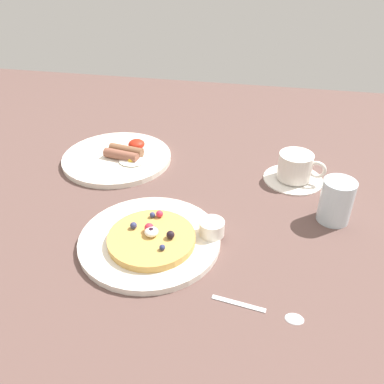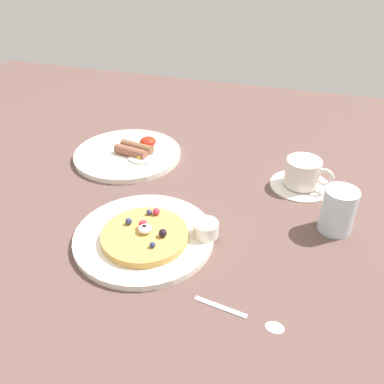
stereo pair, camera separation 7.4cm
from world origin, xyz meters
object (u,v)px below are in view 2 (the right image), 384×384
object	(u,v)px
syrup_ramekin	(206,229)
teaspoon	(255,319)
water_glass	(338,210)
coffee_saucer	(300,185)
coffee_cup	(303,172)
breakfast_plate	(128,154)
pancake_plate	(144,237)

from	to	relation	value
syrup_ramekin	teaspoon	xyz separation A→B (m)	(0.12, -0.15, -0.02)
syrup_ramekin	water_glass	bearing A→B (deg)	25.14
coffee_saucer	teaspoon	bearing A→B (deg)	-94.46
syrup_ramekin	teaspoon	world-z (taller)	syrup_ramekin
coffee_cup	water_glass	world-z (taller)	water_glass
syrup_ramekin	breakfast_plate	xyz separation A→B (m)	(-0.27, 0.25, -0.02)
pancake_plate	breakfast_plate	world-z (taller)	same
pancake_plate	breakfast_plate	xyz separation A→B (m)	(-0.16, 0.28, 0.00)
pancake_plate	teaspoon	bearing A→B (deg)	-27.65
teaspoon	water_glass	distance (m)	0.28
coffee_saucer	teaspoon	size ratio (longest dim) A/B	0.95
breakfast_plate	water_glass	distance (m)	0.52
pancake_plate	coffee_cup	world-z (taller)	coffee_cup
pancake_plate	coffee_saucer	xyz separation A→B (m)	(0.26, 0.27, -0.00)
pancake_plate	teaspoon	distance (m)	0.26
water_glass	breakfast_plate	bearing A→B (deg)	163.97
syrup_ramekin	breakfast_plate	bearing A→B (deg)	137.80
pancake_plate	coffee_saucer	bearing A→B (deg)	46.52
coffee_cup	teaspoon	bearing A→B (deg)	-94.71
syrup_ramekin	coffee_cup	distance (m)	0.28
coffee_saucer	water_glass	xyz separation A→B (m)	(0.07, -0.14, 0.04)
syrup_ramekin	water_glass	xyz separation A→B (m)	(0.22, 0.11, 0.02)
pancake_plate	teaspoon	world-z (taller)	pancake_plate
breakfast_plate	teaspoon	world-z (taller)	breakfast_plate
breakfast_plate	coffee_cup	world-z (taller)	coffee_cup
coffee_saucer	pancake_plate	bearing A→B (deg)	-133.48
pancake_plate	coffee_cup	xyz separation A→B (m)	(0.26, 0.27, 0.03)
syrup_ramekin	coffee_cup	xyz separation A→B (m)	(0.15, 0.24, 0.01)
breakfast_plate	coffee_saucer	distance (m)	0.42
syrup_ramekin	coffee_cup	world-z (taller)	coffee_cup
water_glass	pancake_plate	bearing A→B (deg)	-157.59
coffee_saucer	teaspoon	distance (m)	0.39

